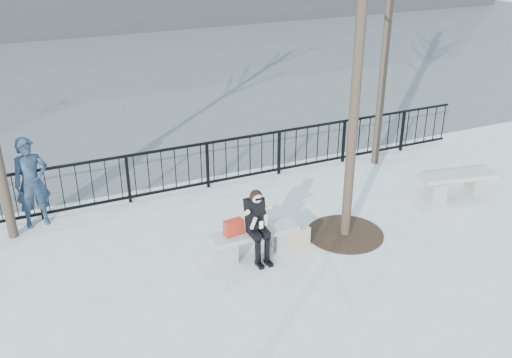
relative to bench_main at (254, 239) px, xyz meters
name	(u,v)px	position (x,y,z in m)	size (l,w,h in m)	color
ground	(254,253)	(0.00, 0.00, -0.30)	(120.00, 120.00, 0.00)	#A5A6A1
street_surface	(101,70)	(0.00, 15.00, -0.30)	(60.00, 23.00, 0.01)	#474747
railing	(199,166)	(0.00, 3.00, 0.25)	(14.00, 0.06, 1.10)	black
tree_grate	(345,234)	(1.90, -0.10, -0.29)	(1.50, 1.50, 0.02)	black
bench_main	(254,239)	(0.00, 0.00, 0.00)	(1.65, 0.46, 0.49)	gray
bench_second	(457,182)	(5.06, 0.34, 0.02)	(1.74, 0.49, 0.52)	gray
seated_woman	(258,226)	(0.00, -0.16, 0.37)	(0.50, 0.64, 1.34)	black
handbag	(234,227)	(-0.39, 0.02, 0.33)	(0.35, 0.16, 0.29)	#A12413
shopping_bag	(299,238)	(0.85, -0.14, -0.10)	(0.42, 0.16, 0.40)	tan
standing_man	(32,183)	(-3.50, 2.80, 0.63)	(0.68, 0.45, 1.85)	black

